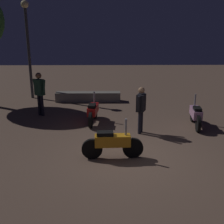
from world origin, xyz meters
TOP-DOWN VIEW (x-y plane):
  - ground_plane at (0.00, 0.00)m, footprint 40.00×40.00m
  - motorcycle_orange_foreground at (-0.44, -0.06)m, footprint 1.66×0.34m
  - motorcycle_red_parked_left at (-1.11, 2.88)m, footprint 0.40×1.66m
  - motorcycle_pink_parked_right at (2.57, 2.43)m, footprint 0.42×1.66m
  - person_rider_beside at (-3.26, 3.83)m, footprint 0.61×0.43m
  - person_bystander_far at (0.53, 1.81)m, footprint 0.36×0.64m
  - streetlamp_near at (-4.39, 6.82)m, footprint 0.36×0.36m
  - planter_wall_low at (-1.51, 6.06)m, footprint 3.10×0.50m

SIDE VIEW (x-z plane):
  - ground_plane at x=0.00m, z-range 0.00..0.00m
  - planter_wall_low at x=-1.51m, z-range 0.00..0.45m
  - motorcycle_orange_foreground at x=-0.44m, z-range -0.12..0.99m
  - motorcycle_red_parked_left at x=-1.11m, z-range -0.12..0.99m
  - motorcycle_pink_parked_right at x=2.57m, z-range -0.12..0.99m
  - person_bystander_far at x=0.53m, z-range 0.14..1.71m
  - person_rider_beside at x=-3.26m, z-range 0.17..1.91m
  - streetlamp_near at x=-4.39m, z-range 0.66..5.29m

